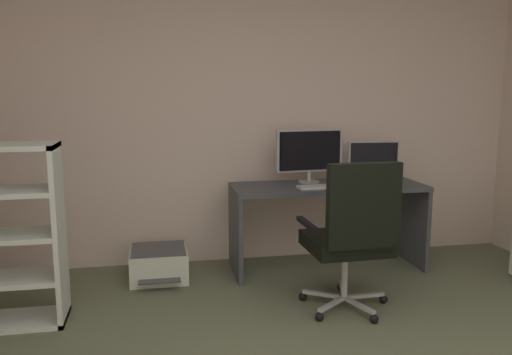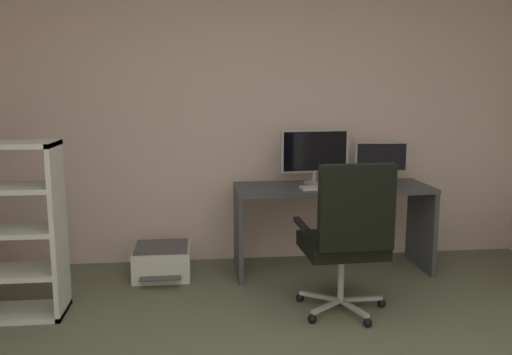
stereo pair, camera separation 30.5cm
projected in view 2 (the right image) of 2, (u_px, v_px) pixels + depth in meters
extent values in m
cube|color=beige|center=(254.00, 117.00, 4.63)|extent=(4.87, 0.10, 2.52)
cube|color=#42464C|center=(333.00, 188.00, 4.34)|extent=(1.59, 0.57, 0.04)
cube|color=#42464C|center=(238.00, 233.00, 4.31)|extent=(0.04, 0.55, 0.68)
cube|color=#42464C|center=(421.00, 228.00, 4.49)|extent=(0.04, 0.55, 0.68)
cylinder|color=#B2B5B7|center=(314.00, 182.00, 4.46)|extent=(0.18, 0.18, 0.01)
cylinder|color=#B2B5B7|center=(314.00, 176.00, 4.45)|extent=(0.03, 0.03, 0.10)
cube|color=#B7BABC|center=(315.00, 151.00, 4.41)|extent=(0.58, 0.08, 0.35)
cube|color=black|center=(315.00, 151.00, 4.39)|extent=(0.54, 0.05, 0.32)
cylinder|color=#B2B5B7|center=(380.00, 181.00, 4.52)|extent=(0.18, 0.18, 0.01)
cylinder|color=#B2B5B7|center=(380.00, 175.00, 4.51)|extent=(0.03, 0.03, 0.10)
cube|color=#B7BABC|center=(381.00, 157.00, 4.49)|extent=(0.44, 0.08, 0.24)
cube|color=black|center=(382.00, 157.00, 4.47)|extent=(0.41, 0.05, 0.22)
cube|color=silver|center=(322.00, 188.00, 4.20)|extent=(0.35, 0.15, 0.02)
cube|color=black|center=(356.00, 186.00, 4.25)|extent=(0.06, 0.10, 0.03)
cube|color=#B7BABC|center=(361.00, 299.00, 3.66)|extent=(0.30, 0.04, 0.02)
sphere|color=black|center=(382.00, 303.00, 3.69)|extent=(0.06, 0.06, 0.06)
cube|color=#B7BABC|center=(341.00, 292.00, 3.79)|extent=(0.11, 0.30, 0.02)
sphere|color=black|center=(341.00, 290.00, 3.94)|extent=(0.06, 0.06, 0.06)
cube|color=#B7BABC|center=(320.00, 296.00, 3.71)|extent=(0.27, 0.19, 0.02)
sphere|color=black|center=(300.00, 298.00, 3.78)|extent=(0.06, 0.06, 0.06)
cube|color=#B7BABC|center=(327.00, 306.00, 3.54)|extent=(0.26, 0.21, 0.02)
sphere|color=black|center=(312.00, 319.00, 3.44)|extent=(0.06, 0.06, 0.06)
cube|color=#B7BABC|center=(354.00, 308.00, 3.51)|extent=(0.13, 0.29, 0.02)
sphere|color=black|center=(368.00, 323.00, 3.38)|extent=(0.06, 0.06, 0.06)
cylinder|color=#B7BABC|center=(341.00, 276.00, 3.61)|extent=(0.04, 0.04, 0.34)
cube|color=black|center=(342.00, 245.00, 3.58)|extent=(0.54, 0.50, 0.10)
cube|color=black|center=(357.00, 208.00, 3.26)|extent=(0.48, 0.09, 0.54)
cube|color=black|center=(302.00, 225.00, 3.51)|extent=(0.05, 0.34, 0.03)
cube|color=black|center=(382.00, 222.00, 3.59)|extent=(0.05, 0.34, 0.03)
cube|color=white|center=(59.00, 229.00, 3.51)|extent=(0.03, 0.35, 1.17)
cube|color=white|center=(1.00, 313.00, 3.56)|extent=(0.85, 0.35, 0.03)
cube|color=silver|center=(162.00, 262.00, 4.28)|extent=(0.45, 0.39, 0.24)
cube|color=#4C4C51|center=(162.00, 247.00, 4.26)|extent=(0.41, 0.36, 0.02)
cube|color=#4C4C51|center=(160.00, 278.00, 4.06)|extent=(0.31, 0.10, 0.01)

